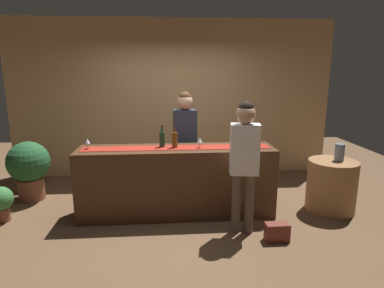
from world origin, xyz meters
name	(u,v)px	position (x,y,z in m)	size (l,w,h in m)	color
ground_plane	(177,213)	(0.00, 0.00, 0.00)	(10.00, 10.00, 0.00)	brown
back_wall	(173,99)	(0.00, 1.90, 1.45)	(6.00, 0.12, 2.90)	tan
bar_counter	(177,181)	(0.00, 0.00, 0.48)	(2.66, 0.60, 0.96)	#472B19
counter_runner_cloth	(176,148)	(0.00, 0.00, 0.96)	(2.53, 0.28, 0.01)	maroon
wine_bottle_green	(162,139)	(-0.19, 0.06, 1.07)	(0.07, 0.07, 0.30)	#194723
wine_bottle_amber	(175,140)	(-0.02, 0.01, 1.07)	(0.07, 0.07, 0.30)	brown
wine_bottle_clear	(256,139)	(1.08, -0.03, 1.07)	(0.07, 0.07, 0.30)	#B2C6C1
wine_glass_near_customer	(87,141)	(-1.18, 0.01, 1.06)	(0.07, 0.07, 0.14)	silver
wine_glass_mid_counter	(200,140)	(0.31, -0.03, 1.06)	(0.07, 0.07, 0.14)	silver
bartender	(185,134)	(0.15, 0.58, 1.03)	(0.36, 0.23, 1.67)	#26262B
customer_sipping	(245,154)	(0.79, -0.60, 1.00)	(0.37, 0.25, 1.64)	brown
round_side_table	(331,186)	(2.20, -0.06, 0.37)	(0.68, 0.68, 0.74)	#996B42
vase_on_side_table	(340,152)	(2.28, -0.05, 0.86)	(0.13, 0.13, 0.24)	slate
potted_plant_tall	(29,166)	(-2.26, 0.71, 0.53)	(0.63, 0.63, 0.92)	brown
potted_plant_small	(0,202)	(-2.35, -0.05, 0.28)	(0.33, 0.33, 0.48)	brown
handbag	(277,232)	(1.16, -0.85, 0.11)	(0.28, 0.14, 0.22)	brown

